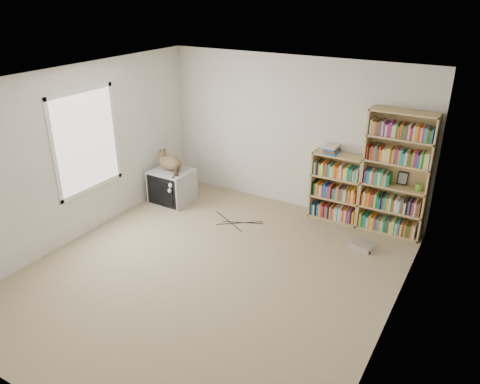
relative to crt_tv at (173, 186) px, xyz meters
The scene contains 17 objects.
floor 2.40m from the crt_tv, 40.88° to the right, with size 4.50×5.00×0.01m, color tan.
wall_back 2.25m from the crt_tv, 27.62° to the left, with size 4.50×0.02×2.50m, color beige.
wall_front 4.54m from the crt_tv, 66.08° to the right, with size 4.50×0.02×2.50m, color beige.
wall_left 1.89m from the crt_tv, 106.11° to the right, with size 0.02×5.00×2.50m, color beige.
wall_right 4.45m from the crt_tv, 21.05° to the right, with size 0.02×5.00×2.50m, color beige.
ceiling 3.25m from the crt_tv, 40.88° to the right, with size 4.50×5.00×0.02m, color white.
window 1.81m from the crt_tv, 107.88° to the right, with size 0.02×1.22×1.52m, color white.
crt_tv is the anchor object (origin of this frame).
cat 0.38m from the crt_tv, 107.17° to the right, with size 0.64×0.59×0.54m.
bookcase_tall 3.67m from the crt_tv, 12.80° to the left, with size 0.94×0.30×1.89m.
bookcase_short 2.79m from the crt_tv, 16.75° to the left, with size 0.80×0.30×1.10m.
book_stack 2.80m from the crt_tv, 17.25° to the left, with size 0.22×0.28×0.12m, color red.
green_mug 3.99m from the crt_tv, 11.41° to the left, with size 0.09×0.09×0.10m, color #53A12E.
framed_print 3.77m from the crt_tv, 13.70° to the left, with size 0.15×0.01×0.20m, color black.
dvd_player 3.34m from the crt_tv, ahead, with size 0.34×0.24×0.08m, color silver.
wall_outlet 0.56m from the crt_tv, 142.06° to the left, with size 0.01×0.08×0.13m, color silver.
floor_cables 1.71m from the crt_tv, ahead, with size 1.20×0.70×0.01m, color black, non-canonical shape.
Camera 1 is at (2.94, -4.27, 3.50)m, focal length 35.00 mm.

